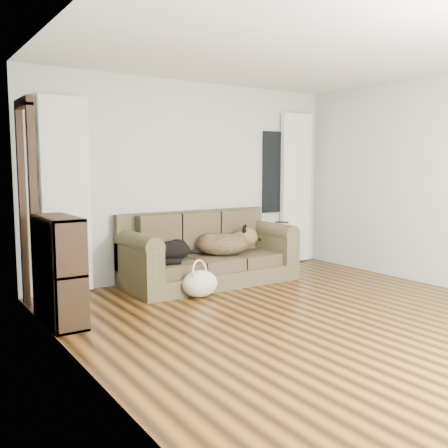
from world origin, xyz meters
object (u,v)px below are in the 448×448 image
bookshelf (59,271)px  tote_bag (200,283)px  sofa (210,248)px  dog_black_lab (168,250)px  dog_shepherd (225,244)px

bookshelf → tote_bag: bearing=-3.3°
sofa → dog_black_lab: size_ratio=3.78×
dog_black_lab → tote_bag: bearing=-87.6°
tote_bag → dog_shepherd: bearing=36.4°
dog_shepherd → bookshelf: bookshelf is taller
tote_bag → bookshelf: (-1.59, -0.07, 0.34)m
sofa → dog_shepherd: bearing=-6.1°
dog_black_lab → tote_bag: 0.61m
dog_black_lab → bookshelf: size_ratio=0.57×
bookshelf → dog_shepherd: bearing=8.5°
dog_shepherd → tote_bag: size_ratio=1.65×
sofa → dog_shepherd: size_ratio=3.13×
tote_bag → bookshelf: 1.63m
dog_shepherd → bookshelf: 2.35m
dog_shepherd → bookshelf: bearing=38.7°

